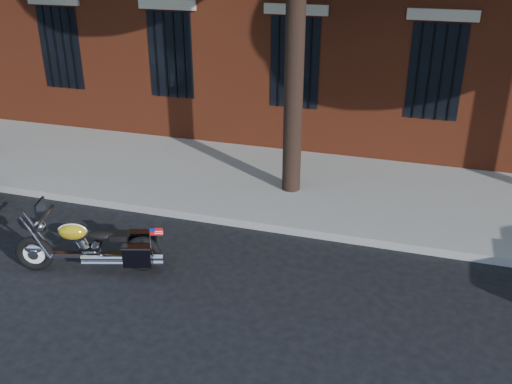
% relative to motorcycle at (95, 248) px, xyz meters
% --- Properties ---
extents(ground, '(120.00, 120.00, 0.00)m').
position_rel_motorcycle_xyz_m(ground, '(1.74, 0.70, -0.41)').
color(ground, black).
rests_on(ground, ground).
extents(curb, '(40.00, 0.16, 0.15)m').
position_rel_motorcycle_xyz_m(curb, '(1.74, 2.08, -0.33)').
color(curb, gray).
rests_on(curb, ground).
extents(sidewalk, '(40.00, 3.60, 0.15)m').
position_rel_motorcycle_xyz_m(sidewalk, '(1.74, 3.96, -0.33)').
color(sidewalk, gray).
rests_on(sidewalk, ground).
extents(motorcycle, '(2.38, 1.09, 1.20)m').
position_rel_motorcycle_xyz_m(motorcycle, '(0.00, 0.00, 0.00)').
color(motorcycle, black).
rests_on(motorcycle, ground).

